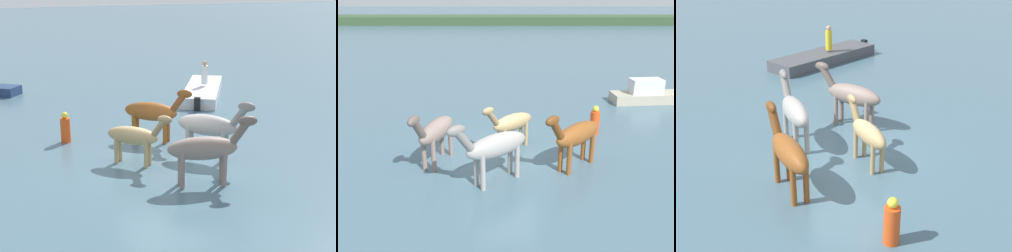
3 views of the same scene
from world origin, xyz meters
The scene contains 8 objects.
ground_plane centered at (0.00, 0.00, 0.00)m, with size 203.45×203.45×0.00m, color #476675.
horse_rear_stallion centered at (-2.06, -0.46, 1.12)m, with size 1.18×2.61×2.04m.
horse_gray_outer centered at (0.36, 0.76, 0.96)m, with size 1.89×1.78×1.75m.
horse_mid_herd centered at (-0.16, -1.69, 1.14)m, with size 2.34×1.97×2.07m.
horse_pinto_flank centered at (2.35, -0.75, 1.12)m, with size 2.15×2.12×2.03m.
boat_motor_center centered at (8.09, -6.08, 0.19)m, with size 5.87×4.73×0.78m.
person_helmsman_aft centered at (8.06, -6.15, 1.18)m, with size 0.32×0.32×1.19m.
buoy_channel_marker centered at (3.63, 2.19, 0.51)m, with size 0.36×0.36×1.14m.
Camera 1 is at (-13.63, 6.26, 5.72)m, focal length 52.85 mm.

